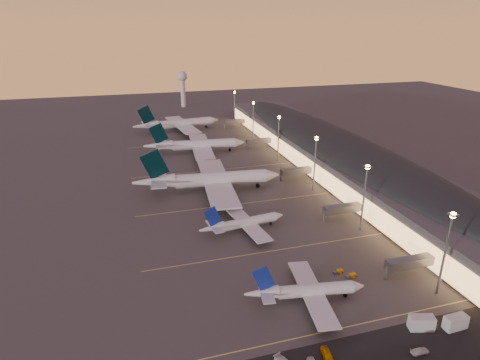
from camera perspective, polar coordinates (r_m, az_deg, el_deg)
name	(u,v)px	position (r m, az deg, el deg)	size (l,w,h in m)	color
ground	(270,243)	(143.71, 4.35, -8.96)	(700.00, 700.00, 0.00)	#413F3C
airliner_narrow_south	(305,291)	(116.77, 9.26, -15.30)	(34.19, 30.84, 12.22)	silver
airliner_narrow_north	(243,223)	(149.96, 0.40, -6.15)	(34.09, 30.68, 12.17)	silver
airliner_wide_near	(208,180)	(184.54, -4.53, 0.03)	(67.77, 62.01, 21.67)	silver
airliner_wide_mid	(195,145)	(241.77, -6.38, 4.98)	(60.35, 55.24, 19.30)	silver
airliner_wide_far	(177,124)	(295.42, -8.89, 7.90)	(63.15, 58.00, 20.21)	silver
terminal_building	(331,148)	(225.63, 12.76, 4.40)	(56.35, 255.00, 17.46)	#48484C
light_masts	(293,140)	(205.56, 7.58, 5.66)	(2.20, 217.20, 25.90)	gray
radar_tower	(183,83)	(383.11, -8.17, 13.50)	(9.00, 9.00, 32.50)	silver
lane_markings	(239,199)	(177.52, -0.16, -2.73)	(90.00, 180.36, 0.00)	#D8C659
baggage_tug_a	(351,276)	(130.37, 15.56, -13.00)	(3.73, 2.16, 1.05)	#D18402
baggage_tug_b	(338,272)	(131.35, 13.83, -12.55)	(3.40, 1.87, 0.96)	#D18402
catering_truck_a	(423,323)	(116.95, 24.57, -18.03)	(7.20, 4.31, 3.80)	silver
catering_truck_b	(457,322)	(120.91, 28.42, -17.37)	(6.68, 2.80, 3.71)	silver
service_van_d	(327,355)	(103.02, 12.31, -23.14)	(2.09, 5.20, 1.77)	#D18402
service_van_e	(420,351)	(110.55, 24.23, -21.32)	(1.88, 4.63, 1.34)	silver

